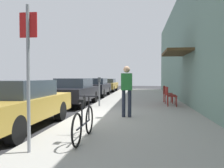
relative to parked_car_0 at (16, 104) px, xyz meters
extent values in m
plane|color=#2D2D30|center=(1.10, 1.89, -0.71)|extent=(60.00, 60.00, 0.00)
cube|color=#9E9B93|center=(3.35, 3.89, -0.65)|extent=(4.50, 32.00, 0.12)
cube|color=gray|center=(5.75, 3.89, 2.41)|extent=(0.30, 32.00, 6.23)
cube|color=#4C381E|center=(5.05, 5.06, 1.89)|extent=(1.10, 2.80, 0.12)
cube|color=#A58433|center=(0.00, -0.03, -0.10)|extent=(1.80, 4.40, 0.57)
cube|color=#333D47|center=(0.00, 0.12, 0.42)|extent=(1.48, 2.11, 0.47)
cylinder|color=black|center=(0.79, 1.33, -0.39)|extent=(0.22, 0.64, 0.64)
cylinder|color=black|center=(-0.79, 1.33, -0.39)|extent=(0.22, 0.64, 0.64)
cylinder|color=black|center=(0.79, -1.40, -0.39)|extent=(0.22, 0.64, 0.64)
cube|color=black|center=(0.00, 5.45, -0.09)|extent=(1.80, 4.40, 0.61)
cube|color=#333D47|center=(0.00, 5.60, 0.45)|extent=(1.48, 2.11, 0.46)
cylinder|color=black|center=(0.79, 6.82, -0.39)|extent=(0.22, 0.64, 0.64)
cylinder|color=black|center=(-0.79, 6.82, -0.39)|extent=(0.22, 0.64, 0.64)
cylinder|color=black|center=(0.79, 4.09, -0.39)|extent=(0.22, 0.64, 0.64)
cylinder|color=black|center=(-0.79, 4.09, -0.39)|extent=(0.22, 0.64, 0.64)
cube|color=black|center=(0.00, 10.98, -0.08)|extent=(1.80, 4.40, 0.62)
cube|color=#333D47|center=(0.00, 11.13, 0.44)|extent=(1.48, 2.11, 0.42)
cylinder|color=black|center=(0.79, 12.35, -0.39)|extent=(0.22, 0.64, 0.64)
cylinder|color=black|center=(-0.79, 12.35, -0.39)|extent=(0.22, 0.64, 0.64)
cylinder|color=black|center=(0.79, 9.62, -0.39)|extent=(0.22, 0.64, 0.64)
cylinder|color=black|center=(-0.79, 9.62, -0.39)|extent=(0.22, 0.64, 0.64)
cube|color=#A58433|center=(0.00, 16.82, -0.11)|extent=(1.80, 4.40, 0.56)
cube|color=#333D47|center=(0.00, 16.97, 0.37)|extent=(1.48, 2.11, 0.41)
cylinder|color=black|center=(0.79, 18.19, -0.39)|extent=(0.22, 0.64, 0.64)
cylinder|color=black|center=(-0.79, 18.19, -0.39)|extent=(0.22, 0.64, 0.64)
cylinder|color=black|center=(0.79, 15.46, -0.39)|extent=(0.22, 0.64, 0.64)
cylinder|color=black|center=(-0.79, 15.46, -0.39)|extent=(0.22, 0.64, 0.64)
cylinder|color=slate|center=(1.55, 4.33, -0.04)|extent=(0.07, 0.07, 1.10)
cube|color=#383D42|center=(1.55, 4.33, 0.62)|extent=(0.12, 0.10, 0.22)
cylinder|color=gray|center=(1.50, -2.16, 0.71)|extent=(0.06, 0.06, 2.60)
cube|color=red|center=(1.50, -2.14, 1.66)|extent=(0.32, 0.02, 0.44)
torus|color=black|center=(2.26, -0.73, -0.26)|extent=(0.04, 0.66, 0.66)
torus|color=black|center=(2.26, -1.78, -0.26)|extent=(0.04, 0.66, 0.66)
cylinder|color=black|center=(2.26, -1.25, -0.26)|extent=(0.04, 1.05, 0.04)
cylinder|color=black|center=(2.26, -1.40, -0.01)|extent=(0.04, 0.04, 0.50)
cube|color=black|center=(2.26, -1.40, 0.26)|extent=(0.10, 0.20, 0.06)
cylinder|color=black|center=(2.26, -0.78, 0.02)|extent=(0.03, 0.03, 0.56)
cylinder|color=black|center=(2.26, -0.78, 0.30)|extent=(0.46, 0.03, 0.03)
cylinder|color=maroon|center=(5.07, 4.87, -0.37)|extent=(0.04, 0.04, 0.45)
cylinder|color=maroon|center=(5.02, 4.49, -0.37)|extent=(0.04, 0.04, 0.45)
cylinder|color=maroon|center=(4.70, 4.92, -0.37)|extent=(0.04, 0.04, 0.45)
cylinder|color=maroon|center=(4.65, 4.54, -0.37)|extent=(0.04, 0.04, 0.45)
cube|color=maroon|center=(4.86, 4.71, -0.13)|extent=(0.49, 0.49, 0.03)
cube|color=maroon|center=(4.66, 4.74, 0.08)|extent=(0.09, 0.44, 0.40)
cylinder|color=maroon|center=(5.01, 5.72, -0.37)|extent=(0.04, 0.04, 0.45)
cylinder|color=maroon|center=(5.08, 5.34, -0.37)|extent=(0.04, 0.04, 0.45)
cylinder|color=maroon|center=(4.64, 5.65, -0.37)|extent=(0.04, 0.04, 0.45)
cylinder|color=maroon|center=(4.71, 5.28, -0.37)|extent=(0.04, 0.04, 0.45)
cube|color=maroon|center=(4.86, 5.50, -0.13)|extent=(0.51, 0.51, 0.03)
cube|color=maroon|center=(4.66, 5.46, 0.08)|extent=(0.11, 0.44, 0.40)
cylinder|color=maroon|center=(5.09, 6.60, -0.37)|extent=(0.04, 0.04, 0.45)
cylinder|color=maroon|center=(5.00, 6.24, -0.37)|extent=(0.04, 0.04, 0.45)
cylinder|color=maroon|center=(4.72, 6.70, -0.37)|extent=(0.04, 0.04, 0.45)
cylinder|color=maroon|center=(4.63, 6.33, -0.37)|extent=(0.04, 0.04, 0.45)
cube|color=maroon|center=(4.86, 6.47, -0.13)|extent=(0.54, 0.54, 0.03)
cube|color=maroon|center=(4.66, 6.52, 0.08)|extent=(0.14, 0.43, 0.40)
cylinder|color=#232838|center=(2.88, 1.64, -0.14)|extent=(0.12, 0.12, 0.90)
cylinder|color=#232838|center=(3.08, 1.64, -0.14)|extent=(0.12, 0.12, 0.90)
cube|color=#267233|center=(2.98, 1.64, 0.59)|extent=(0.36, 0.22, 0.56)
sphere|color=tan|center=(2.98, 1.64, 1.00)|extent=(0.22, 0.22, 0.22)
camera|label=1|loc=(3.48, -5.97, 0.74)|focal=36.79mm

